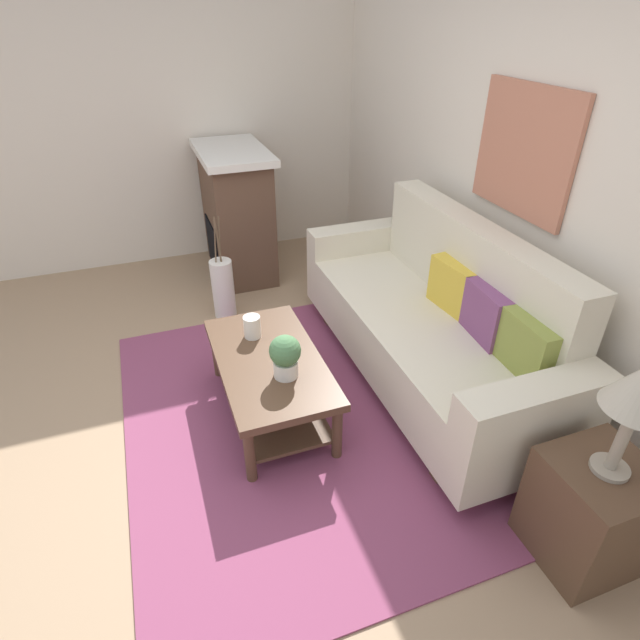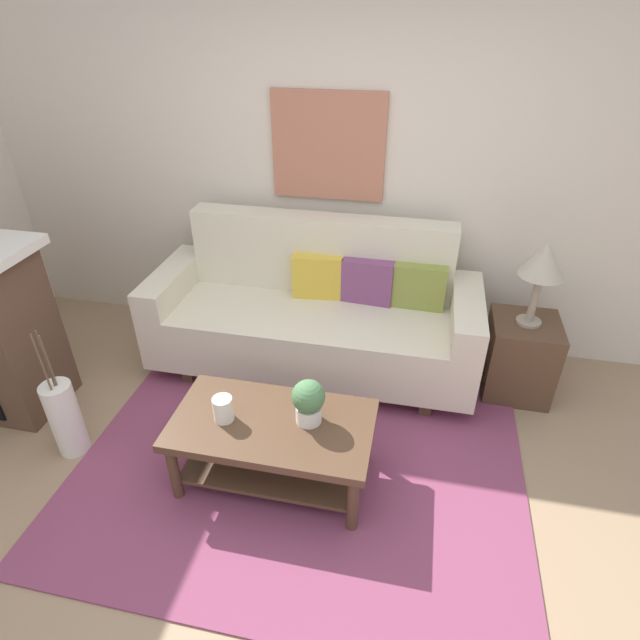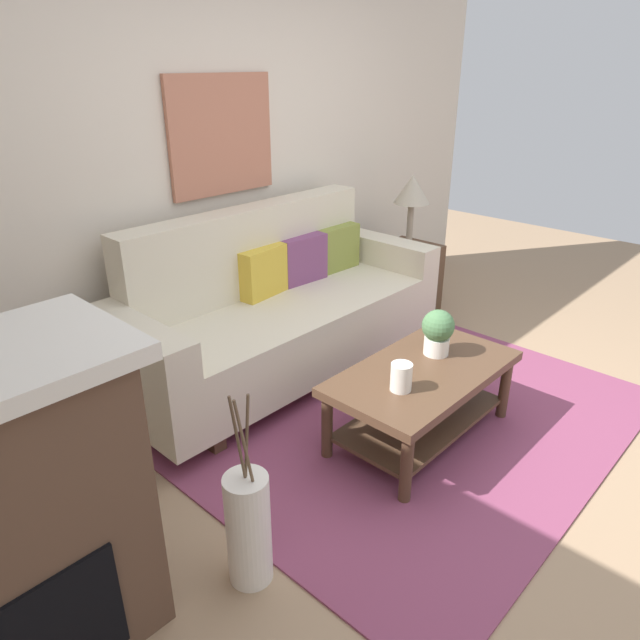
{
  "view_description": "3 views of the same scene",
  "coord_description": "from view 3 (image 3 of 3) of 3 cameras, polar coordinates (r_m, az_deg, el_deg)",
  "views": [
    {
      "loc": [
        2.29,
        -0.15,
        2.25
      ],
      "look_at": [
        -0.33,
        0.8,
        0.49
      ],
      "focal_mm": 28.66,
      "sensor_mm": 36.0,
      "label": 1
    },
    {
      "loc": [
        0.56,
        -1.56,
        2.39
      ],
      "look_at": [
        -0.01,
        1.12,
        0.65
      ],
      "focal_mm": 28.93,
      "sensor_mm": 36.0,
      "label": 2
    },
    {
      "loc": [
        -2.47,
        -1.03,
        1.93
      ],
      "look_at": [
        -0.29,
        1.0,
        0.59
      ],
      "focal_mm": 32.41,
      "sensor_mm": 36.0,
      "label": 3
    }
  ],
  "objects": [
    {
      "name": "throw_pillow_olive",
      "position": [
        4.25,
        1.7,
        7.13
      ],
      "size": [
        0.36,
        0.13,
        0.32
      ],
      "primitive_type": "cube",
      "rotation": [
        0.0,
        0.0,
        -0.04
      ],
      "color": "olive",
      "rests_on": "couch"
    },
    {
      "name": "side_table",
      "position": [
        4.85,
        8.53,
        4.07
      ],
      "size": [
        0.44,
        0.44,
        0.56
      ],
      "primitive_type": "cube",
      "color": "#513826",
      "rests_on": "ground_plane"
    },
    {
      "name": "ground_plane",
      "position": [
        3.3,
        16.76,
        -12.73
      ],
      "size": [
        9.45,
        9.45,
        0.0
      ],
      "primitive_type": "plane",
      "color": "#9E7F60"
    },
    {
      "name": "framed_painting",
      "position": [
        3.84,
        -9.65,
        17.53
      ],
      "size": [
        0.79,
        0.03,
        0.72
      ],
      "primitive_type": "cube",
      "color": "#B77056"
    },
    {
      "name": "throw_pillow_mustard",
      "position": [
        3.77,
        -5.57,
        4.74
      ],
      "size": [
        0.37,
        0.16,
        0.32
      ],
      "primitive_type": "cube",
      "rotation": [
        0.0,
        0.0,
        0.1
      ],
      "color": "gold",
      "rests_on": "couch"
    },
    {
      "name": "area_rug",
      "position": [
        3.49,
        9.42,
        -9.61
      ],
      "size": [
        2.6,
        2.0,
        0.01
      ],
      "primitive_type": "cube",
      "color": "#843D5B",
      "rests_on": "ground_plane"
    },
    {
      "name": "throw_pillow_plum",
      "position": [
        4.0,
        -1.73,
        6.02
      ],
      "size": [
        0.37,
        0.15,
        0.32
      ],
      "primitive_type": "cube",
      "rotation": [
        0.0,
        0.0,
        -0.08
      ],
      "color": "#7A4270",
      "rests_on": "couch"
    },
    {
      "name": "coffee_table",
      "position": [
        3.19,
        10.06,
        -6.57
      ],
      "size": [
        1.1,
        0.6,
        0.43
      ],
      "color": "#513826",
      "rests_on": "ground_plane"
    },
    {
      "name": "wall_back",
      "position": [
        4.0,
        -8.58,
        15.64
      ],
      "size": [
        5.45,
        0.1,
        2.7
      ],
      "primitive_type": "cube",
      "color": "beige",
      "rests_on": "ground_plane"
    },
    {
      "name": "potted_plant_tabletop",
      "position": [
        3.24,
        11.55,
        -1.05
      ],
      "size": [
        0.18,
        0.18,
        0.26
      ],
      "color": "white",
      "rests_on": "coffee_table"
    },
    {
      "name": "floor_vase",
      "position": [
        2.43,
        -7.07,
        -19.8
      ],
      "size": [
        0.18,
        0.18,
        0.5
      ],
      "primitive_type": "cylinder",
      "color": "white",
      "rests_on": "ground_plane"
    },
    {
      "name": "floor_vase_branch_c",
      "position": [
        2.14,
        -7.55,
        -11.86
      ],
      "size": [
        0.05,
        0.04,
        0.36
      ],
      "primitive_type": "cylinder",
      "rotation": [
        -0.09,
        -0.1,
        0.0
      ],
      "color": "brown",
      "rests_on": "floor_vase"
    },
    {
      "name": "couch",
      "position": [
        3.77,
        -4.15,
        0.75
      ],
      "size": [
        2.29,
        0.84,
        1.08
      ],
      "color": "beige",
      "rests_on": "ground_plane"
    },
    {
      "name": "floor_vase_branch_a",
      "position": [
        2.16,
        -7.24,
        -11.34
      ],
      "size": [
        0.03,
        0.03,
        0.36
      ],
      "primitive_type": "cylinder",
      "rotation": [
        0.06,
        0.05,
        0.0
      ],
      "color": "brown",
      "rests_on": "floor_vase"
    },
    {
      "name": "table_lamp",
      "position": [
        4.65,
        9.08,
        12.34
      ],
      "size": [
        0.28,
        0.28,
        0.57
      ],
      "color": "gray",
      "rests_on": "side_table"
    },
    {
      "name": "tabletop_vase",
      "position": [
        2.89,
        8.02,
        -5.59
      ],
      "size": [
        0.11,
        0.11,
        0.14
      ],
      "primitive_type": "cylinder",
      "color": "white",
      "rests_on": "coffee_table"
    },
    {
      "name": "floor_vase_branch_b",
      "position": [
        2.16,
        -8.16,
        -11.48
      ],
      "size": [
        0.04,
        0.04,
        0.36
      ],
      "primitive_type": "cylinder",
      "rotation": [
        -0.07,
        -0.08,
        0.0
      ],
      "color": "brown",
      "rests_on": "floor_vase"
    }
  ]
}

